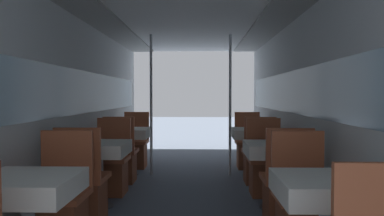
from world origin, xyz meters
TOP-DOWN VIEW (x-y plane):
  - wall_left at (-1.39, 2.82)m, footprint 0.05×8.44m
  - wall_right at (1.39, 2.82)m, footprint 0.05×8.44m
  - ceiling_panel at (0.00, 2.82)m, footprint 2.78×8.44m
  - dining_table_left_0 at (-0.99, 0.99)m, footprint 0.64×0.64m
  - chair_left_far_0 at (-0.99, 1.55)m, footprint 0.44×0.44m
  - dining_table_left_1 at (-0.99, 2.73)m, footprint 0.64×0.64m
  - chair_left_near_1 at (-0.99, 2.17)m, footprint 0.44×0.44m
  - chair_left_far_1 at (-0.99, 3.29)m, footprint 0.44×0.44m
  - dining_table_left_2 at (-0.99, 4.48)m, footprint 0.64×0.64m
  - chair_left_near_2 at (-0.99, 3.91)m, footprint 0.44×0.44m
  - chair_left_far_2 at (-0.99, 5.04)m, footprint 0.44×0.44m
  - support_pole_left_2 at (-0.63, 4.48)m, footprint 0.04×0.04m
  - dining_table_right_0 at (0.99, 0.99)m, footprint 0.64×0.64m
  - chair_right_far_0 at (0.99, 1.55)m, footprint 0.44×0.44m
  - dining_table_right_1 at (0.99, 2.73)m, footprint 0.64×0.64m
  - chair_right_near_1 at (0.99, 2.17)m, footprint 0.44×0.44m
  - chair_right_far_1 at (0.99, 3.29)m, footprint 0.44×0.44m
  - dining_table_right_2 at (0.99, 4.48)m, footprint 0.64×0.64m
  - chair_right_near_2 at (0.99, 3.91)m, footprint 0.44×0.44m
  - chair_right_far_2 at (0.99, 5.04)m, footprint 0.44×0.44m
  - support_pole_right_2 at (0.63, 4.48)m, footprint 0.04×0.04m

SIDE VIEW (x-z plane):
  - chair_left_far_0 at x=-0.99m, z-range -0.18..0.78m
  - chair_left_near_1 at x=-0.99m, z-range -0.18..0.78m
  - chair_left_far_1 at x=-0.99m, z-range -0.18..0.78m
  - chair_left_near_2 at x=-0.99m, z-range -0.18..0.78m
  - chair_left_far_2 at x=-0.99m, z-range -0.18..0.78m
  - chair_right_far_0 at x=0.99m, z-range -0.18..0.78m
  - chair_right_near_1 at x=0.99m, z-range -0.18..0.78m
  - chair_right_far_1 at x=0.99m, z-range -0.18..0.78m
  - chair_right_near_2 at x=0.99m, z-range -0.18..0.78m
  - chair_right_far_2 at x=0.99m, z-range -0.18..0.78m
  - dining_table_left_0 at x=-0.99m, z-range 0.26..1.00m
  - dining_table_left_1 at x=-0.99m, z-range 0.26..1.00m
  - dining_table_left_2 at x=-0.99m, z-range 0.26..1.00m
  - dining_table_right_0 at x=0.99m, z-range 0.26..1.00m
  - dining_table_right_1 at x=0.99m, z-range 0.26..1.00m
  - dining_table_right_2 at x=0.99m, z-range 0.26..1.00m
  - support_pole_left_2 at x=-0.63m, z-range 0.00..2.23m
  - support_pole_right_2 at x=0.63m, z-range 0.00..2.23m
  - wall_left at x=-1.39m, z-range 0.02..2.25m
  - wall_right at x=1.39m, z-range 0.02..2.25m
  - ceiling_panel at x=0.00m, z-range 2.24..2.31m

